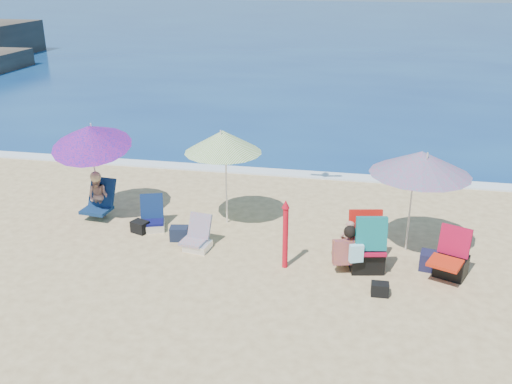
% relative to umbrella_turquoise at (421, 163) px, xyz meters
% --- Properties ---
extents(ground, '(120.00, 120.00, 0.00)m').
position_rel_umbrella_turquoise_xyz_m(ground, '(-2.66, -1.17, -1.82)').
color(ground, '#D8BC84').
rests_on(ground, ground).
extents(sea, '(120.00, 80.00, 0.12)m').
position_rel_umbrella_turquoise_xyz_m(sea, '(-2.66, 43.83, -1.87)').
color(sea, navy).
rests_on(sea, ground).
extents(foam, '(120.00, 0.50, 0.04)m').
position_rel_umbrella_turquoise_xyz_m(foam, '(-2.66, 3.93, -1.80)').
color(foam, white).
rests_on(foam, ground).
extents(umbrella_turquoise, '(2.33, 2.33, 2.07)m').
position_rel_umbrella_turquoise_xyz_m(umbrella_turquoise, '(0.00, 0.00, 0.00)').
color(umbrella_turquoise, silver).
rests_on(umbrella_turquoise, ground).
extents(umbrella_striped, '(2.03, 2.03, 2.08)m').
position_rel_umbrella_turquoise_xyz_m(umbrella_striped, '(-3.78, 0.61, -0.00)').
color(umbrella_striped, white).
rests_on(umbrella_striped, ground).
extents(umbrella_blue, '(1.89, 1.94, 2.24)m').
position_rel_umbrella_turquoise_xyz_m(umbrella_blue, '(-6.52, 0.39, 0.02)').
color(umbrella_blue, silver).
rests_on(umbrella_blue, ground).
extents(furled_umbrella, '(0.14, 0.14, 1.31)m').
position_rel_umbrella_turquoise_xyz_m(furled_umbrella, '(-2.27, -0.95, -1.10)').
color(furled_umbrella, red).
rests_on(furled_umbrella, ground).
extents(chair_navy, '(0.64, 0.72, 0.67)m').
position_rel_umbrella_turquoise_xyz_m(chair_navy, '(-5.21, 0.13, -1.64)').
color(chair_navy, '#0B0D42').
rests_on(chair_navy, ground).
extents(chair_rainbow, '(0.59, 0.63, 0.64)m').
position_rel_umbrella_turquoise_xyz_m(chair_rainbow, '(-4.04, -0.55, -1.65)').
color(chair_rainbow, '#EA6252').
rests_on(chair_rainbow, ground).
extents(camp_chair_left, '(0.81, 0.93, 0.92)m').
position_rel_umbrella_turquoise_xyz_m(camp_chair_left, '(0.62, -0.73, -1.54)').
color(camp_chair_left, red).
rests_on(camp_chair_left, ground).
extents(camp_chair_right, '(0.70, 0.80, 1.10)m').
position_rel_umbrella_turquoise_xyz_m(camp_chair_right, '(-0.84, -0.77, -1.42)').
color(camp_chair_right, '#B20C2E').
rests_on(camp_chair_right, ground).
extents(person_center, '(0.67, 0.70, 0.90)m').
position_rel_umbrella_turquoise_xyz_m(person_center, '(-1.15, -0.79, -1.38)').
color(person_center, '#A97565').
rests_on(person_center, ground).
extents(person_left, '(0.64, 0.75, 1.05)m').
position_rel_umbrella_turquoise_xyz_m(person_left, '(-6.53, 0.48, -1.34)').
color(person_left, tan).
rests_on(person_left, ground).
extents(bag_navy_a, '(0.39, 0.32, 0.28)m').
position_rel_umbrella_turquoise_xyz_m(bag_navy_a, '(-4.49, -0.27, -1.68)').
color(bag_navy_a, '#161E31').
rests_on(bag_navy_a, ground).
extents(bag_black_a, '(0.39, 0.34, 0.24)m').
position_rel_umbrella_turquoise_xyz_m(bag_black_a, '(-5.39, -0.10, -1.70)').
color(bag_black_a, black).
rests_on(bag_black_a, ground).
extents(bag_navy_b, '(0.48, 0.40, 0.32)m').
position_rel_umbrella_turquoise_xyz_m(bag_navy_b, '(0.33, -0.54, -1.66)').
color(bag_navy_b, '#181835').
rests_on(bag_navy_b, ground).
extents(bag_black_b, '(0.29, 0.21, 0.22)m').
position_rel_umbrella_turquoise_xyz_m(bag_black_b, '(-0.59, -1.59, -1.71)').
color(bag_black_b, black).
rests_on(bag_black_b, ground).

